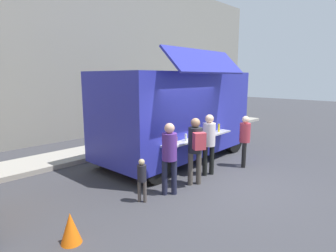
{
  "coord_description": "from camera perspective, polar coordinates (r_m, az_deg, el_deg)",
  "views": [
    {
      "loc": [
        -6.05,
        -3.8,
        2.81
      ],
      "look_at": [
        -0.0,
        2.05,
        1.3
      ],
      "focal_mm": 29.49,
      "sensor_mm": 36.0,
      "label": 1
    }
  ],
  "objects": [
    {
      "name": "building_behind",
      "position": [
        13.37,
        -29.97,
        13.79
      ],
      "size": [
        32.0,
        2.4,
        7.92
      ],
      "primitive_type": "cube",
      "color": "gray",
      "rests_on": "ground"
    },
    {
      "name": "traffic_cone_orange",
      "position": [
        5.26,
        -19.48,
        -19.26
      ],
      "size": [
        0.36,
        0.36,
        0.55
      ],
      "primitive_type": "cone",
      "color": "orange",
      "rests_on": "ground"
    },
    {
      "name": "child_near_queue",
      "position": [
        6.31,
        -5.42,
        -10.35
      ],
      "size": [
        0.21,
        0.21,
        1.01
      ],
      "rotation": [
        0.0,
        0.0,
        0.52
      ],
      "color": "#504844",
      "rests_on": "ground"
    },
    {
      "name": "ground_plane",
      "position": [
        7.68,
        11.31,
        -11.5
      ],
      "size": [
        60.0,
        60.0,
        0.0
      ],
      "primitive_type": "plane",
      "color": "#38383D"
    },
    {
      "name": "customer_extra_browsing",
      "position": [
        8.93,
        15.59,
        -2.13
      ],
      "size": [
        0.33,
        0.33,
        1.62
      ],
      "rotation": [
        0.0,
        0.0,
        2.01
      ],
      "color": "black",
      "rests_on": "ground"
    },
    {
      "name": "customer_front_ordering",
      "position": [
        7.92,
        8.35,
        -2.8
      ],
      "size": [
        0.57,
        0.39,
        1.77
      ],
      "rotation": [
        0.0,
        0.0,
        1.21
      ],
      "color": "black",
      "rests_on": "ground"
    },
    {
      "name": "food_truck_main",
      "position": [
        9.35,
        1.76,
        2.8
      ],
      "size": [
        5.65,
        3.33,
        3.58
      ],
      "rotation": [
        0.0,
        0.0,
        0.04
      ],
      "color": "#2B2FA7",
      "rests_on": "ground"
    },
    {
      "name": "trash_bin",
      "position": [
        13.66,
        4.51,
        0.2
      ],
      "size": [
        0.6,
        0.6,
        0.9
      ],
      "primitive_type": "cylinder",
      "color": "#2E5E35",
      "rests_on": "ground"
    },
    {
      "name": "customer_mid_with_backpack",
      "position": [
        7.13,
        5.73,
        -3.87
      ],
      "size": [
        0.49,
        0.58,
        1.77
      ],
      "rotation": [
        0.0,
        0.0,
        1.06
      ],
      "color": "#4D453E",
      "rests_on": "ground"
    },
    {
      "name": "curb_strip",
      "position": [
        9.7,
        -27.1,
        -7.37
      ],
      "size": [
        28.0,
        1.6,
        0.15
      ],
      "primitive_type": "cube",
      "color": "#9E998E",
      "rests_on": "ground"
    },
    {
      "name": "customer_rear_waiting",
      "position": [
        6.53,
        0.3,
        -5.5
      ],
      "size": [
        0.36,
        0.36,
        1.75
      ],
      "rotation": [
        0.0,
        0.0,
        0.89
      ],
      "color": "#202138",
      "rests_on": "ground"
    }
  ]
}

